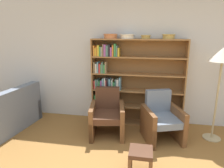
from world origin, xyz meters
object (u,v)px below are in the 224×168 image
Objects in this scene: bowl_slate at (146,37)px; footstool at (141,155)px; floor_lamp at (222,60)px; bowl_brass at (111,36)px; bowl_sage at (127,36)px; bookshelf at (128,82)px; bowl_terracotta at (169,36)px; armchair_cushioned at (162,119)px; armchair_leather at (107,115)px.

bowl_slate is 0.54× the size of footstool.
bowl_slate reaches higher than floor_lamp.
bowl_brass is 0.34m from bowl_sage.
footstool is (0.37, -1.63, -0.62)m from bookshelf.
bowl_brass is at bearing 180.00° from bowl_terracotta.
bowl_slate is (0.37, 0.00, -0.01)m from bowl_sage.
bowl_terracotta is (0.44, 0.00, 0.01)m from bowl_slate.
bowl_sage is (0.34, -0.00, -0.00)m from bowl_brass.
floor_lamp is at bearing -25.03° from bowl_terracotta.
bowl_brass reaches higher than armchair_cushioned.
bookshelf is 7.66× the size of bowl_terracotta.
armchair_leather is at bearing 123.88° from footstool.
footstool is at bearing -136.91° from floor_lamp.
armchair_cushioned is at bearing 170.13° from armchair_leather.
bowl_terracotta is at bearing 0.00° from bowl_brass.
armchair_leather is at bearing -117.34° from bowl_sage.
bowl_sage is 2.31m from footstool.
bookshelf is 2.16× the size of armchair_cushioned.
bowl_terracotta is at bearing 75.78° from footstool.
bowl_terracotta is 2.31m from footstool.
footstool is (0.40, -1.62, -1.59)m from bowl_sage.
bowl_slate is (0.71, 0.00, -0.01)m from bowl_brass.
floor_lamp is 4.74× the size of footstool.
bookshelf is 0.85m from armchair_leather.
bowl_terracotta is at bearing 0.00° from bowl_slate.
floor_lamp is (2.03, -0.41, -0.38)m from bowl_brass.
bowl_slate is 1.72m from armchair_leather.
bookshelf reaches higher than armchair_leather.
floor_lamp reaches higher than footstool.
bowl_brass is 0.80× the size of footstool.
bowl_terracotta is 0.15× the size of floor_lamp.
bookshelf is 1.02m from bowl_slate.
bowl_sage reaches higher than footstool.
bowl_terracotta is (1.15, 0.00, -0.00)m from bowl_brass.
bowl_sage is at bearing -153.23° from bookshelf.
bowl_slate is at bearing 162.67° from floor_lamp.
bowl_brass is at bearing 180.00° from bowl_slate.
bowl_brass is 2.11m from floor_lamp.
bowl_terracotta reaches higher than bowl_slate.
footstool is at bearing -76.28° from bowl_sage.
footstool is (-0.41, -1.62, -1.59)m from bowl_terracotta.
bowl_brass reaches higher than bowl_sage.
bowl_terracotta is 1.04m from floor_lamp.
bowl_brass is 1.93m from armchair_cushioned.
bowl_terracotta is at bearing -162.01° from armchair_leather.
armchair_cushioned is (-0.08, -0.58, -1.49)m from bowl_terracotta.
bookshelf is at bearing 179.08° from bowl_terracotta.
armchair_cushioned is (0.71, -0.60, -0.52)m from bookshelf.
bookshelf is 5.36× the size of footstool.
bowl_terracotta is at bearing -0.92° from bookshelf.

